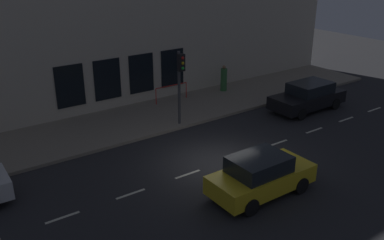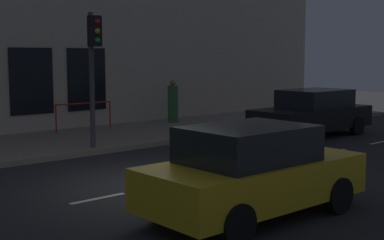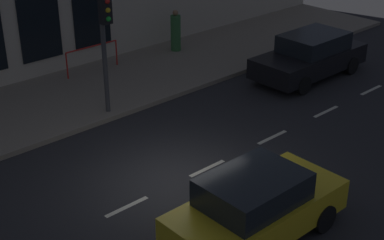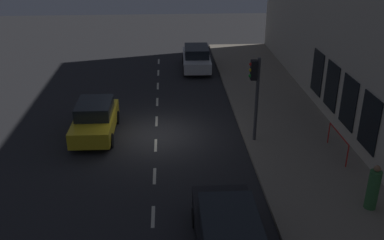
{
  "view_description": "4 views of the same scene",
  "coord_description": "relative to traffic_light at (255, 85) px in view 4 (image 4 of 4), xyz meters",
  "views": [
    {
      "loc": [
        -12.51,
        10.26,
        8.49
      ],
      "look_at": [
        1.82,
        0.09,
        1.43
      ],
      "focal_mm": 39.78,
      "sensor_mm": 36.0,
      "label": 1
    },
    {
      "loc": [
        -8.92,
        7.01,
        2.76
      ],
      "look_at": [
        1.49,
        -2.12,
        1.1
      ],
      "focal_mm": 51.11,
      "sensor_mm": 36.0,
      "label": 2
    },
    {
      "loc": [
        -9.25,
        7.97,
        7.66
      ],
      "look_at": [
        1.02,
        -1.39,
        0.92
      ],
      "focal_mm": 53.52,
      "sensor_mm": 36.0,
      "label": 3
    },
    {
      "loc": [
        0.6,
        -18.32,
        8.99
      ],
      "look_at": [
        1.58,
        -1.72,
        1.52
      ],
      "focal_mm": 40.88,
      "sensor_mm": 36.0,
      "label": 4
    }
  ],
  "objects": [
    {
      "name": "ground_plane",
      "position": [
        -4.31,
        0.97,
        -2.73
      ],
      "size": [
        60.0,
        60.0,
        0.0
      ],
      "primitive_type": "plane",
      "color": "#28282B"
    },
    {
      "name": "red_railing",
      "position": [
        3.3,
        -1.56,
        -1.85
      ],
      "size": [
        0.05,
        2.16,
        0.97
      ],
      "color": "red",
      "rests_on": "sidewalk"
    },
    {
      "name": "lane_centre_line",
      "position": [
        -4.31,
        -0.03,
        -2.72
      ],
      "size": [
        0.12,
        27.2,
        0.01
      ],
      "color": "beige",
      "rests_on": "ground"
    },
    {
      "name": "parked_car_1",
      "position": [
        -2.06,
        -7.29,
        -1.94
      ],
      "size": [
        1.98,
        4.57,
        1.58
      ],
      "rotation": [
        0.0,
        0.0,
        -0.0
      ],
      "color": "black",
      "rests_on": "ground"
    },
    {
      "name": "parked_car_2",
      "position": [
        -1.74,
        11.01,
        -1.94
      ],
      "size": [
        1.94,
        4.48,
        1.58
      ],
      "rotation": [
        0.0,
        0.0,
        -0.02
      ],
      "color": "silver",
      "rests_on": "ground"
    },
    {
      "name": "sidewalk",
      "position": [
        1.94,
        0.97,
        -2.65
      ],
      "size": [
        4.5,
        32.0,
        0.15
      ],
      "color": "gray",
      "rests_on": "ground"
    },
    {
      "name": "building_facade",
      "position": [
        4.49,
        0.97,
        1.6
      ],
      "size": [
        0.65,
        32.0,
        8.67
      ],
      "color": "beige",
      "rests_on": "ground"
    },
    {
      "name": "pedestrian_0",
      "position": [
        3.07,
        -5.35,
        -1.83
      ],
      "size": [
        0.56,
        0.56,
        1.64
      ],
      "rotation": [
        0.0,
        0.0,
        3.86
      ],
      "color": "#336B38",
      "rests_on": "sidewalk"
    },
    {
      "name": "parked_car_0",
      "position": [
        -7.09,
        1.22,
        -1.94
      ],
      "size": [
        1.88,
        4.07,
        1.58
      ],
      "rotation": [
        0.0,
        0.0,
        3.14
      ],
      "color": "gold",
      "rests_on": "ground"
    },
    {
      "name": "traffic_light",
      "position": [
        0.0,
        0.0,
        0.0
      ],
      "size": [
        0.49,
        0.32,
        3.77
      ],
      "color": "#424244",
      "rests_on": "sidewalk"
    }
  ]
}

